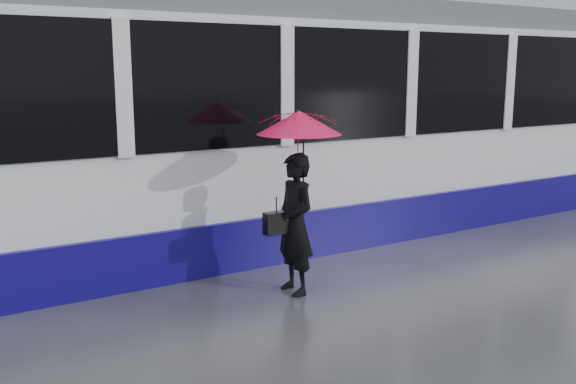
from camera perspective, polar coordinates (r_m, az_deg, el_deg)
ground at (r=6.39m, az=-6.12°, el=-11.25°), size 90.00×90.00×0.00m
rails at (r=8.59m, az=-13.47°, el=-5.58°), size 34.00×1.51×0.02m
woman at (r=6.88m, az=0.62°, el=-2.87°), size 0.37×0.56×1.53m
umbrella at (r=6.75m, az=0.99°, el=4.72°), size 0.91×0.91×1.03m
handbag at (r=6.78m, az=-1.04°, el=-2.76°), size 0.27×0.12×0.42m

